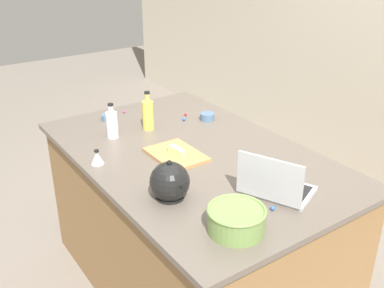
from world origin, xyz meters
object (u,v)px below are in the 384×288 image
(butter_stick_left, at_px, (177,151))
(laptop, at_px, (275,186))
(ramekin_small, at_px, (207,117))
(mixing_bowl_large, at_px, (236,219))
(cutting_board, at_px, (176,155))
(bottle_vinegar, at_px, (112,124))
(bottle_oil, at_px, (148,114))
(kettle, at_px, (170,182))
(kitchen_timer, at_px, (97,157))
(ramekin_medium, at_px, (107,117))

(butter_stick_left, bearing_deg, laptop, 14.67)
(laptop, xyz_separation_m, ramekin_small, (-0.91, 0.29, -0.02))
(laptop, bearing_deg, mixing_bowl_large, -70.74)
(mixing_bowl_large, bearing_deg, cutting_board, 166.60)
(bottle_vinegar, height_order, bottle_oil, bottle_oil)
(laptop, height_order, kettle, laptop)
(bottle_vinegar, distance_m, butter_stick_left, 0.46)
(laptop, bearing_deg, kitchen_timer, -144.58)
(mixing_bowl_large, relative_size, ramekin_medium, 3.25)
(laptop, relative_size, bottle_vinegar, 1.80)
(cutting_board, distance_m, butter_stick_left, 0.03)
(bottle_oil, height_order, ramekin_small, bottle_oil)
(cutting_board, bearing_deg, kettle, -36.46)
(bottle_oil, height_order, ramekin_medium, bottle_oil)
(butter_stick_left, height_order, kitchen_timer, kitchen_timer)
(ramekin_medium, bearing_deg, butter_stick_left, 6.36)
(cutting_board, distance_m, ramekin_small, 0.55)
(bottle_vinegar, xyz_separation_m, ramekin_small, (0.10, 0.61, -0.06))
(mixing_bowl_large, relative_size, bottle_oil, 1.00)
(laptop, relative_size, ramekin_medium, 5.11)
(cutting_board, xyz_separation_m, kitchen_timer, (-0.16, -0.38, 0.03))
(cutting_board, xyz_separation_m, ramekin_small, (-0.32, 0.45, 0.01))
(cutting_board, relative_size, kitchen_timer, 4.14)
(ramekin_small, distance_m, kitchen_timer, 0.84)
(kitchen_timer, bearing_deg, kettle, 14.87)
(bottle_vinegar, bearing_deg, ramekin_small, 81.08)
(laptop, height_order, kitchen_timer, laptop)
(bottle_oil, height_order, kitchen_timer, bottle_oil)
(bottle_vinegar, relative_size, kettle, 0.97)
(laptop, height_order, ramekin_medium, laptop)
(ramekin_small, bearing_deg, butter_stick_left, -53.52)
(mixing_bowl_large, bearing_deg, ramekin_small, 149.02)
(laptop, xyz_separation_m, kettle, (-0.25, -0.40, 0.03))
(bottle_oil, height_order, cutting_board, bottle_oil)
(bottle_vinegar, bearing_deg, bottle_oil, 86.80)
(kitchen_timer, bearing_deg, ramekin_small, 101.25)
(ramekin_small, bearing_deg, mixing_bowl_large, -30.98)
(ramekin_small, distance_m, ramekin_medium, 0.63)
(ramekin_small, height_order, kitchen_timer, kitchen_timer)
(kettle, bearing_deg, ramekin_medium, 170.55)
(kitchen_timer, bearing_deg, butter_stick_left, 66.29)
(cutting_board, relative_size, butter_stick_left, 2.90)
(bottle_oil, distance_m, cutting_board, 0.42)
(butter_stick_left, xyz_separation_m, ramekin_small, (-0.33, 0.45, -0.01))
(mixing_bowl_large, bearing_deg, bottle_vinegar, -179.99)
(ramekin_medium, bearing_deg, kettle, -9.45)
(kettle, xyz_separation_m, kitchen_timer, (-0.49, -0.13, -0.04))
(cutting_board, relative_size, ramekin_small, 3.53)
(laptop, bearing_deg, ramekin_small, 162.01)
(bottle_vinegar, xyz_separation_m, bottle_oil, (0.01, 0.23, 0.01))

